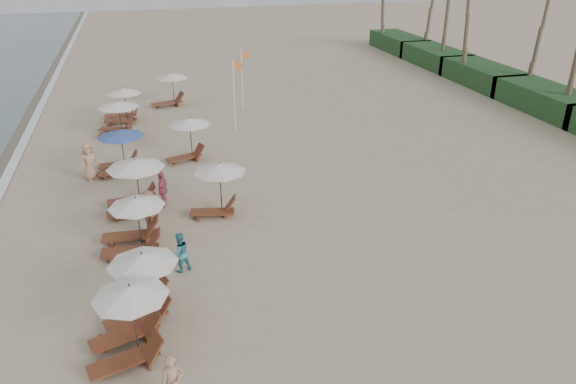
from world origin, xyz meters
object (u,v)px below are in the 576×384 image
object	(u,v)px
beachgoer_mid_a	(180,252)
lounger_station_0	(125,323)
lounger_station_2	(132,227)
beachgoer_far_b	(89,162)
beachgoer_near	(173,382)
flag_pole_near	(234,92)
lounger_station_1	(138,284)
inland_station_2	(169,87)
lounger_station_6	(122,106)
lounger_station_5	(116,117)
beachgoer_far_a	(163,189)
beachgoer_mid_b	(149,212)
lounger_station_3	(132,185)
inland_station_1	(187,134)
lounger_station_4	(118,151)
inland_station_0	(217,183)

from	to	relation	value
beachgoer_mid_a	lounger_station_0	bearing A→B (deg)	44.97
lounger_station_2	beachgoer_far_b	bearing A→B (deg)	104.55
beachgoer_near	beachgoer_far_b	world-z (taller)	beachgoer_far_b
flag_pole_near	lounger_station_1	bearing A→B (deg)	-109.89
inland_station_2	lounger_station_6	bearing A→B (deg)	-138.19
lounger_station_5	lounger_station_6	size ratio (longest dim) A/B	1.05
beachgoer_near	beachgoer_far_a	distance (m)	11.51
beachgoer_near	beachgoer_mid_b	world-z (taller)	beachgoer_mid_b
beachgoer_mid_b	lounger_station_3	bearing A→B (deg)	-5.69
lounger_station_2	inland_station_1	bearing A→B (deg)	71.03
inland_station_2	beachgoer_mid_b	size ratio (longest dim) A/B	1.58
lounger_station_3	inland_station_1	bearing A→B (deg)	61.99
lounger_station_0	beachgoer_far_a	bearing A→B (deg)	80.45
lounger_station_6	lounger_station_4	bearing A→B (deg)	-90.78
beachgoer_mid_a	beachgoer_mid_b	bearing A→B (deg)	-94.13
lounger_station_4	beachgoer_mid_a	bearing A→B (deg)	-77.91
lounger_station_3	beachgoer_mid_b	xyz separation A→B (m)	(0.57, -2.10, -0.31)
lounger_station_1	lounger_station_3	distance (m)	7.33
beachgoer_mid_b	beachgoer_far_a	bearing A→B (deg)	-37.38
beachgoer_near	beachgoer_mid_a	xyz separation A→B (m)	(0.73, 6.16, -0.03)
beachgoer_mid_b	lounger_station_6	bearing A→B (deg)	-16.87
lounger_station_1	beachgoer_far_a	xyz separation A→B (m)	(1.18, 7.43, -0.24)
lounger_station_6	beachgoer_far_b	world-z (taller)	lounger_station_6
flag_pole_near	lounger_station_5	bearing A→B (deg)	173.44
beachgoer_far_b	flag_pole_near	bearing A→B (deg)	-4.58
lounger_station_1	lounger_station_4	distance (m)	11.87
beachgoer_mid_a	flag_pole_near	distance (m)	15.65
inland_station_0	inland_station_1	distance (m)	6.65
lounger_station_0	beachgoer_mid_b	distance (m)	7.11
lounger_station_5	lounger_station_6	xyz separation A→B (m)	(0.28, 2.73, -0.11)
beachgoer_mid_a	beachgoer_near	bearing A→B (deg)	63.01
lounger_station_1	beachgoer_mid_b	world-z (taller)	lounger_station_1
lounger_station_6	beachgoer_near	distance (m)	24.57
lounger_station_4	inland_station_0	size ratio (longest dim) A/B	0.98
beachgoer_far_a	flag_pole_near	xyz separation A→B (m)	(4.95, 9.51, 1.55)
inland_station_0	beachgoer_mid_b	bearing A→B (deg)	-162.92
lounger_station_5	flag_pole_near	size ratio (longest dim) A/B	0.63
lounger_station_1	lounger_station_5	size ratio (longest dim) A/B	0.94
lounger_station_0	beachgoer_far_a	xyz separation A→B (m)	(1.56, 9.26, -0.26)
lounger_station_5	inland_station_2	xyz separation A→B (m)	(3.50, 5.61, 0.18)
inland_station_1	beachgoer_far_b	distance (m)	5.09
lounger_station_1	beachgoer_far_b	bearing A→B (deg)	100.24
inland_station_0	flag_pole_near	bearing A→B (deg)	75.69
beachgoer_mid_b	inland_station_0	bearing A→B (deg)	-93.80
lounger_station_1	beachgoer_near	world-z (taller)	lounger_station_1
lounger_station_6	lounger_station_5	bearing A→B (deg)	-95.81
lounger_station_3	beachgoer_near	bearing A→B (deg)	-86.25
inland_station_0	inland_station_2	distance (m)	17.26
flag_pole_near	beachgoer_far_b	bearing A→B (deg)	-145.80
lounger_station_4	beachgoer_far_a	distance (m)	4.80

